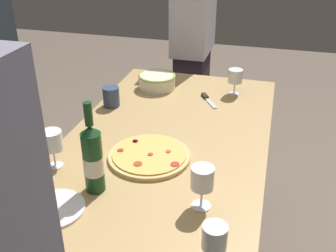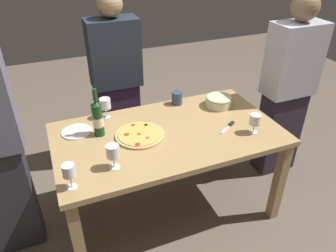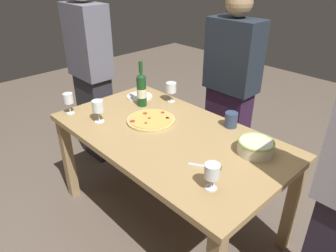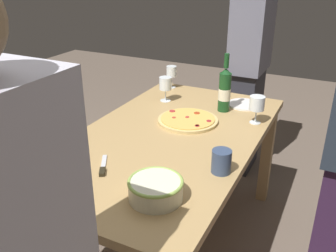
{
  "view_description": "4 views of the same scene",
  "coord_description": "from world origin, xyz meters",
  "views": [
    {
      "loc": [
        -1.55,
        -0.42,
        1.66
      ],
      "look_at": [
        0.0,
        0.0,
        0.8
      ],
      "focal_mm": 43.0,
      "sensor_mm": 36.0,
      "label": 1
    },
    {
      "loc": [
        -0.73,
        -1.78,
        1.99
      ],
      "look_at": [
        0.0,
        0.0,
        0.8
      ],
      "focal_mm": 34.34,
      "sensor_mm": 36.0,
      "label": 2
    },
    {
      "loc": [
        1.3,
        -1.23,
        1.77
      ],
      "look_at": [
        0.0,
        0.0,
        0.8
      ],
      "focal_mm": 33.26,
      "sensor_mm": 36.0,
      "label": 3
    },
    {
      "loc": [
        1.56,
        0.78,
        1.59
      ],
      "look_at": [
        0.0,
        0.0,
        0.8
      ],
      "focal_mm": 39.29,
      "sensor_mm": 36.0,
      "label": 4
    }
  ],
  "objects": [
    {
      "name": "wine_bottle",
      "position": [
        -0.46,
        0.15,
        0.88
      ],
      "size": [
        0.07,
        0.07,
        0.35
      ],
      "color": "#17441E",
      "rests_on": "dining_table"
    },
    {
      "name": "side_plate",
      "position": [
        -0.6,
        0.24,
        0.76
      ],
      "size": [
        0.21,
        0.21,
        0.01
      ],
      "primitive_type": "cylinder",
      "color": "white",
      "rests_on": "dining_table"
    },
    {
      "name": "person_guest_right",
      "position": [
        -0.15,
        0.88,
        0.79
      ],
      "size": [
        0.44,
        0.24,
        1.58
      ],
      "rotation": [
        0.0,
        0.0,
        -1.41
      ],
      "color": "#321C38",
      "rests_on": "ground"
    },
    {
      "name": "wine_glass_near_pizza",
      "position": [
        -0.45,
        -0.24,
        0.86
      ],
      "size": [
        0.08,
        0.08,
        0.16
      ],
      "color": "white",
      "rests_on": "dining_table"
    },
    {
      "name": "pizza",
      "position": [
        -0.2,
        0.03,
        0.76
      ],
      "size": [
        0.34,
        0.34,
        0.03
      ],
      "color": "tan",
      "rests_on": "dining_table"
    },
    {
      "name": "ground_plane",
      "position": [
        0.0,
        0.0,
        0.0
      ],
      "size": [
        8.0,
        8.0,
        0.0
      ],
      "primitive_type": "plane",
      "color": "#68594C"
    },
    {
      "name": "wine_glass_far_right",
      "position": [
        0.56,
        -0.23,
        0.85
      ],
      "size": [
        0.08,
        0.08,
        0.14
      ],
      "color": "white",
      "rests_on": "dining_table"
    },
    {
      "name": "dining_table",
      "position": [
        0.0,
        0.0,
        0.66
      ],
      "size": [
        1.6,
        0.9,
        0.75
      ],
      "color": "tan",
      "rests_on": "ground"
    },
    {
      "name": "serving_bowl",
      "position": [
        0.53,
        0.21,
        0.8
      ],
      "size": [
        0.22,
        0.22,
        0.08
      ],
      "color": "beige",
      "rests_on": "dining_table"
    },
    {
      "name": "person_host",
      "position": [
        1.15,
        0.13,
        0.81
      ],
      "size": [
        0.42,
        0.24,
        1.6
      ],
      "rotation": [
        0.0,
        0.0,
        -3.03
      ],
      "color": "#2D2534",
      "rests_on": "ground"
    },
    {
      "name": "pizza_knife",
      "position": [
        0.44,
        -0.1,
        0.76
      ],
      "size": [
        0.17,
        0.11,
        0.02
      ],
      "color": "silver",
      "rests_on": "dining_table"
    },
    {
      "name": "wine_glass_by_bottle",
      "position": [
        -0.71,
        -0.33,
        0.86
      ],
      "size": [
        0.07,
        0.07,
        0.16
      ],
      "color": "white",
      "rests_on": "dining_table"
    },
    {
      "name": "cup_amber",
      "position": [
        0.23,
        0.37,
        0.8
      ],
      "size": [
        0.09,
        0.09,
        0.1
      ],
      "primitive_type": "cylinder",
      "color": "#344565",
      "rests_on": "dining_table"
    },
    {
      "name": "wine_glass_far_left",
      "position": [
        -0.36,
        0.37,
        0.86
      ],
      "size": [
        0.08,
        0.08,
        0.16
      ],
      "color": "white",
      "rests_on": "dining_table"
    }
  ]
}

